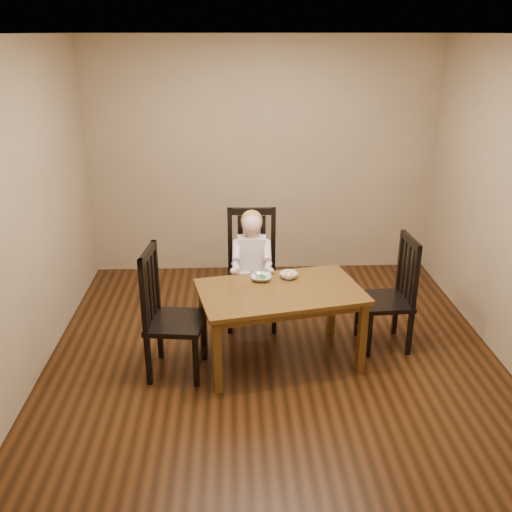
{
  "coord_description": "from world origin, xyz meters",
  "views": [
    {
      "loc": [
        -0.34,
        -4.5,
        2.71
      ],
      "look_at": [
        -0.14,
        0.25,
        0.84
      ],
      "focal_mm": 40.0,
      "sensor_mm": 36.0,
      "label": 1
    }
  ],
  "objects_px": {
    "bowl_peas": "(261,278)",
    "toddler": "(252,258)",
    "chair_left": "(169,315)",
    "chair_right": "(391,295)",
    "dining_table": "(280,298)",
    "bowl_veg": "(289,275)",
    "chair_child": "(252,270)"
  },
  "relations": [
    {
      "from": "chair_right",
      "to": "toddler",
      "type": "distance_m",
      "value": 1.34
    },
    {
      "from": "bowl_peas",
      "to": "bowl_veg",
      "type": "xyz_separation_m",
      "value": [
        0.25,
        0.03,
        0.0
      ]
    },
    {
      "from": "bowl_peas",
      "to": "toddler",
      "type": "bearing_deg",
      "value": 97.76
    },
    {
      "from": "chair_right",
      "to": "toddler",
      "type": "bearing_deg",
      "value": 66.08
    },
    {
      "from": "chair_child",
      "to": "bowl_veg",
      "type": "distance_m",
      "value": 0.61
    },
    {
      "from": "bowl_peas",
      "to": "dining_table",
      "type": "bearing_deg",
      "value": -53.98
    },
    {
      "from": "dining_table",
      "to": "chair_left",
      "type": "relative_size",
      "value": 1.36
    },
    {
      "from": "chair_left",
      "to": "toddler",
      "type": "bearing_deg",
      "value": 145.82
    },
    {
      "from": "chair_child",
      "to": "chair_right",
      "type": "relative_size",
      "value": 1.08
    },
    {
      "from": "chair_left",
      "to": "toddler",
      "type": "height_order",
      "value": "chair_left"
    },
    {
      "from": "chair_right",
      "to": "bowl_veg",
      "type": "xyz_separation_m",
      "value": [
        -0.93,
        0.02,
        0.2
      ]
    },
    {
      "from": "toddler",
      "to": "bowl_veg",
      "type": "relative_size",
      "value": 3.81
    },
    {
      "from": "chair_right",
      "to": "toddler",
      "type": "height_order",
      "value": "chair_right"
    },
    {
      "from": "toddler",
      "to": "bowl_peas",
      "type": "relative_size",
      "value": 3.48
    },
    {
      "from": "chair_child",
      "to": "chair_left",
      "type": "distance_m",
      "value": 1.14
    },
    {
      "from": "chair_right",
      "to": "chair_left",
      "type": "bearing_deg",
      "value": 97.23
    },
    {
      "from": "chair_right",
      "to": "dining_table",
      "type": "bearing_deg",
      "value": 99.13
    },
    {
      "from": "chair_right",
      "to": "bowl_veg",
      "type": "height_order",
      "value": "chair_right"
    },
    {
      "from": "chair_left",
      "to": "bowl_veg",
      "type": "relative_size",
      "value": 6.87
    },
    {
      "from": "chair_right",
      "to": "bowl_peas",
      "type": "xyz_separation_m",
      "value": [
        -1.17,
        -0.02,
        0.2
      ]
    },
    {
      "from": "chair_right",
      "to": "bowl_veg",
      "type": "distance_m",
      "value": 0.95
    },
    {
      "from": "dining_table",
      "to": "chair_child",
      "type": "distance_m",
      "value": 0.78
    },
    {
      "from": "chair_left",
      "to": "chair_child",
      "type": "bearing_deg",
      "value": 147.63
    },
    {
      "from": "chair_left",
      "to": "bowl_veg",
      "type": "bearing_deg",
      "value": 117.02
    },
    {
      "from": "bowl_veg",
      "to": "chair_left",
      "type": "bearing_deg",
      "value": -159.62
    },
    {
      "from": "chair_child",
      "to": "chair_right",
      "type": "height_order",
      "value": "chair_child"
    },
    {
      "from": "dining_table",
      "to": "bowl_veg",
      "type": "bearing_deg",
      "value": 68.88
    },
    {
      "from": "chair_left",
      "to": "bowl_veg",
      "type": "xyz_separation_m",
      "value": [
        1.03,
        0.38,
        0.18
      ]
    },
    {
      "from": "bowl_veg",
      "to": "chair_right",
      "type": "bearing_deg",
      "value": -1.03
    },
    {
      "from": "dining_table",
      "to": "bowl_peas",
      "type": "bearing_deg",
      "value": 126.02
    },
    {
      "from": "chair_right",
      "to": "chair_child",
      "type": "bearing_deg",
      "value": 63.76
    },
    {
      "from": "toddler",
      "to": "dining_table",
      "type": "bearing_deg",
      "value": 109.27
    }
  ]
}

